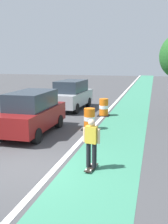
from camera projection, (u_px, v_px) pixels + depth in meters
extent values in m
plane|color=#424244|center=(27.00, 169.00, 9.13)|extent=(100.00, 100.00, 0.00)
cube|color=#387F60|center=(131.00, 109.00, 19.96)|extent=(2.50, 80.00, 0.01)
cube|color=silver|center=(111.00, 108.00, 20.32)|extent=(0.20, 80.00, 0.01)
cube|color=black|center=(91.00, 167.00, 9.05)|extent=(0.31, 0.82, 0.02)
cylinder|color=silver|center=(92.00, 165.00, 9.32)|extent=(0.05, 0.11, 0.11)
cylinder|color=silver|center=(96.00, 165.00, 9.26)|extent=(0.05, 0.11, 0.11)
cylinder|color=silver|center=(86.00, 170.00, 8.84)|extent=(0.05, 0.11, 0.11)
cylinder|color=silver|center=(91.00, 171.00, 8.79)|extent=(0.05, 0.11, 0.11)
cylinder|color=black|center=(88.00, 155.00, 9.00)|extent=(0.15, 0.15, 0.82)
cylinder|color=black|center=(94.00, 156.00, 8.93)|extent=(0.15, 0.15, 0.82)
cube|color=gold|center=(91.00, 135.00, 8.84)|extent=(0.38, 0.26, 0.56)
cylinder|color=beige|center=(84.00, 135.00, 8.93)|extent=(0.09, 0.09, 0.48)
cylinder|color=beige|center=(99.00, 136.00, 8.76)|extent=(0.09, 0.09, 0.48)
sphere|color=beige|center=(92.00, 122.00, 8.76)|extent=(0.22, 0.22, 0.22)
cube|color=maroon|center=(32.00, 118.00, 13.22)|extent=(1.84, 4.60, 0.90)
cube|color=#232D38|center=(31.00, 100.00, 13.06)|extent=(1.62, 2.85, 0.80)
cylinder|color=black|center=(30.00, 120.00, 14.86)|extent=(0.28, 0.68, 0.68)
cylinder|color=black|center=(59.00, 121.00, 14.46)|extent=(0.28, 0.68, 0.68)
cylinder|color=black|center=(1.00, 133.00, 12.15)|extent=(0.28, 0.68, 0.68)
cylinder|color=black|center=(36.00, 136.00, 11.75)|extent=(0.28, 0.68, 0.68)
cube|color=#9EA0A5|center=(71.00, 98.00, 19.61)|extent=(2.07, 4.69, 0.90)
cube|color=#232D38|center=(71.00, 86.00, 19.45)|extent=(1.76, 2.93, 0.80)
cylinder|color=black|center=(68.00, 101.00, 21.27)|extent=(0.31, 0.69, 0.68)
cylinder|color=black|center=(88.00, 102.00, 20.80)|extent=(0.31, 0.69, 0.68)
cylinder|color=black|center=(53.00, 107.00, 18.60)|extent=(0.31, 0.69, 0.68)
cylinder|color=black|center=(76.00, 108.00, 18.12)|extent=(0.31, 0.69, 0.68)
cylinder|color=orange|center=(89.00, 125.00, 14.12)|extent=(0.56, 0.56, 0.42)
cylinder|color=white|center=(89.00, 119.00, 14.06)|extent=(0.57, 0.57, 0.21)
cylinder|color=orange|center=(89.00, 112.00, 14.00)|extent=(0.56, 0.56, 0.42)
cube|color=black|center=(89.00, 129.00, 14.17)|extent=(0.73, 0.73, 0.04)
cylinder|color=orange|center=(104.00, 112.00, 17.46)|extent=(0.56, 0.56, 0.42)
cylinder|color=white|center=(104.00, 107.00, 17.40)|extent=(0.57, 0.57, 0.21)
cylinder|color=orange|center=(104.00, 102.00, 17.34)|extent=(0.56, 0.56, 0.42)
cube|color=black|center=(104.00, 115.00, 17.50)|extent=(0.73, 0.73, 0.04)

